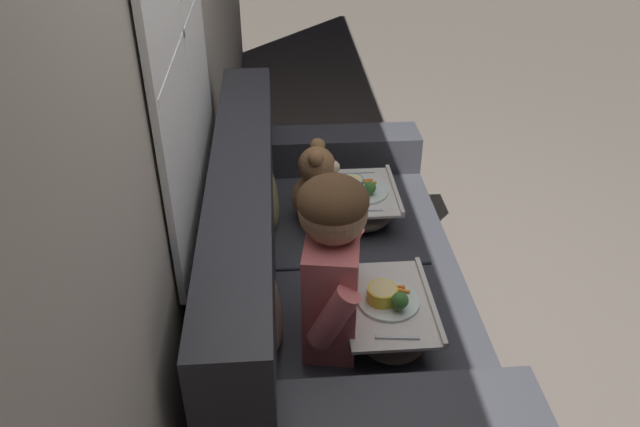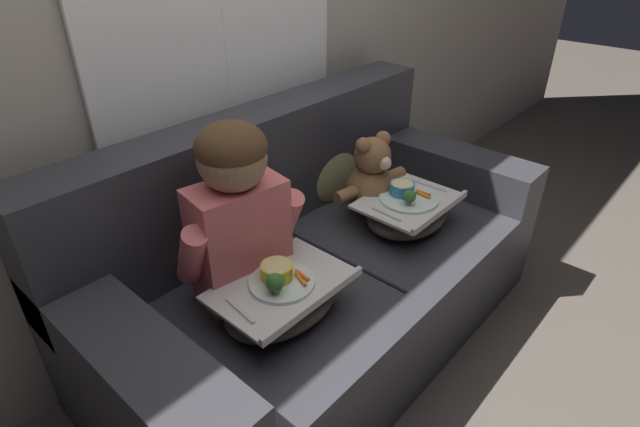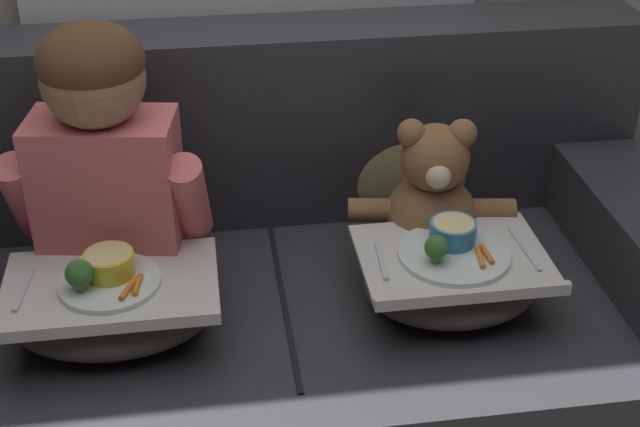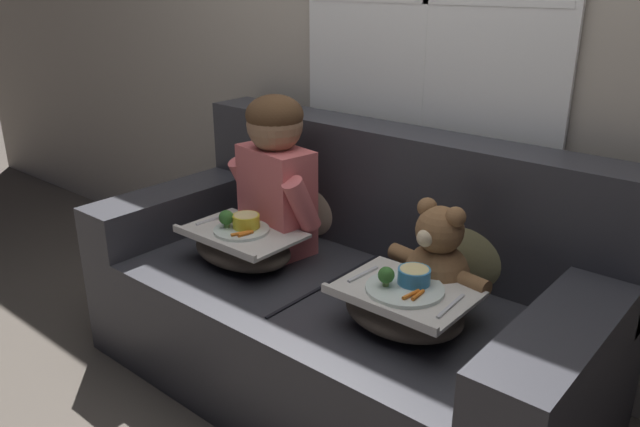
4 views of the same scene
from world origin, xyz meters
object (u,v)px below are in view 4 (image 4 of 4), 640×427
object	(u,v)px
couch	(348,300)
lap_tray_child	(242,245)
throw_pillow_behind_teddy	(470,240)
lap_tray_teddy	(404,307)
throw_pillow_behind_child	(314,196)
teddy_bear	(436,263)
child_figure	(276,167)

from	to	relation	value
couch	lap_tray_child	size ratio (longest dim) A/B	4.27
throw_pillow_behind_teddy	lap_tray_teddy	bearing A→B (deg)	-90.03
throw_pillow_behind_child	teddy_bear	world-z (taller)	teddy_bear
throw_pillow_behind_teddy	lap_tray_child	world-z (taller)	throw_pillow_behind_teddy
couch	throw_pillow_behind_child	bearing A→B (deg)	148.05
child_figure	teddy_bear	world-z (taller)	child_figure
child_figure	lap_tray_child	size ratio (longest dim) A/B	1.40
throw_pillow_behind_teddy	lap_tray_child	distance (m)	0.86
lap_tray_teddy	child_figure	bearing A→B (deg)	165.24
throw_pillow_behind_child	lap_tray_teddy	xyz separation A→B (m)	(0.74, -0.43, -0.09)
throw_pillow_behind_teddy	lap_tray_teddy	size ratio (longest dim) A/B	0.90
lap_tray_child	teddy_bear	bearing A→B (deg)	14.52
couch	lap_tray_child	bearing A→B (deg)	-152.25
teddy_bear	lap_tray_child	bearing A→B (deg)	-165.48
throw_pillow_behind_child	teddy_bear	distance (m)	0.78
throw_pillow_behind_child	child_figure	bearing A→B (deg)	-90.04
throw_pillow_behind_teddy	child_figure	distance (m)	0.80
throw_pillow_behind_child	child_figure	xyz separation A→B (m)	(-0.00, -0.23, 0.18)
couch	lap_tray_teddy	size ratio (longest dim) A/B	4.64
throw_pillow_behind_child	lap_tray_teddy	distance (m)	0.86
couch	child_figure	world-z (taller)	child_figure
throw_pillow_behind_teddy	lap_tray_teddy	world-z (taller)	throw_pillow_behind_teddy
throw_pillow_behind_child	lap_tray_teddy	world-z (taller)	throw_pillow_behind_child
throw_pillow_behind_child	lap_tray_child	size ratio (longest dim) A/B	0.80
teddy_bear	throw_pillow_behind_child	bearing A→B (deg)	162.43
couch	throw_pillow_behind_teddy	distance (m)	0.52
throw_pillow_behind_child	lap_tray_child	bearing A→B (deg)	-90.08
couch	lap_tray_teddy	distance (m)	0.46
throw_pillow_behind_child	lap_tray_teddy	bearing A→B (deg)	-29.88
teddy_bear	lap_tray_teddy	xyz separation A→B (m)	(0.00, -0.19, -0.08)
child_figure	teddy_bear	xyz separation A→B (m)	(0.74, -0.00, -0.19)
teddy_bear	child_figure	bearing A→B (deg)	179.69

